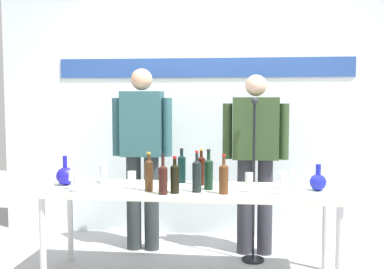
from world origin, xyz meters
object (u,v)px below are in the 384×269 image
Objects in this scene: presenter_left at (142,148)px; wine_glass_right_0 at (301,179)px; wine_bottle_5 at (175,177)px; wine_glass_right_4 at (283,175)px; wine_glass_left_2 at (72,176)px; wine_glass_left_3 at (132,176)px; wine_bottle_6 at (201,169)px; decanter_blue_left at (65,176)px; wine_glass_left_1 at (103,169)px; wine_glass_right_1 at (249,179)px; wine_glass_right_3 at (283,180)px; wine_bottle_0 at (197,175)px; wine_bottle_1 at (163,178)px; display_table at (190,195)px; presenter_right at (255,152)px; wine_glass_right_2 at (292,173)px; wine_bottle_2 at (182,168)px; wine_glass_left_0 at (104,171)px; microphone_stand at (253,208)px; wine_glass_left_4 at (78,179)px; wine_bottle_4 at (149,174)px; wine_bottle_7 at (209,173)px; wine_bottle_3 at (224,177)px; decanter_blue_right at (318,182)px.

wine_glass_right_0 is (1.41, -0.66, -0.16)m from presenter_left.
wine_glass_right_4 is at bearing 19.19° from wine_bottle_5.
wine_glass_left_3 is (0.46, 0.09, -0.00)m from wine_glass_left_2.
wine_bottle_6 is 0.58m from wine_glass_left_3.
wine_glass_right_0 is at bearing -1.21° from decanter_blue_left.
wine_bottle_6 reaches higher than wine_glass_left_1.
decanter_blue_left is 0.81× the size of wine_bottle_6.
wine_glass_right_0 is at bearing 11.57° from wine_glass_right_1.
wine_glass_left_2 is 1.65m from wine_glass_right_3.
wine_bottle_0 reaches higher than wine_bottle_1.
wine_bottle_6 is 0.81m from wine_glass_right_0.
wine_bottle_0 reaches higher than display_table.
presenter_right reaches higher than wine_glass_right_2.
wine_bottle_2 reaches higher than display_table.
wine_bottle_2 is 2.02× the size of wine_glass_right_4.
wine_glass_left_1 is (-0.67, -0.05, -0.01)m from wine_bottle_2.
wine_glass_left_0 is (-0.74, 0.10, 0.17)m from display_table.
microphone_stand is (0.69, 0.69, -0.37)m from wine_bottle_1.
wine_glass_left_4 is at bearing -105.56° from wine_glass_left_0.
display_table is 7.73× the size of wine_bottle_6.
wine_glass_right_4 is at bearing 6.95° from display_table.
wine_bottle_4 is at bearing -35.04° from wine_glass_left_1.
microphone_stand is (-0.22, 0.35, -0.35)m from wine_glass_right_4.
wine_glass_right_2 is (0.76, 0.35, -0.03)m from wine_bottle_0.
wine_bottle_7 reaches higher than wine_glass_right_4.
wine_glass_right_4 is at bearing -23.61° from presenter_left.
wine_bottle_5 is 1.81× the size of wine_glass_right_3.
wine_bottle_2 reaches higher than wine_glass_right_2.
wine_bottle_1 is 0.66m from wine_glass_left_0.
wine_bottle_0 reaches higher than wine_glass_right_4.
display_table is 0.95m from wine_glass_left_2.
wine_bottle_5 is (-0.63, -0.85, -0.10)m from presenter_right.
wine_bottle_6 reaches higher than wine_glass_right_3.
wine_glass_right_2 is (0.92, 0.41, -0.02)m from wine_bottle_5.
display_table is at bearing 168.91° from wine_bottle_7.
wine_bottle_6 reaches higher than wine_glass_left_2.
wine_glass_left_4 is at bearing -50.59° from wine_glass_left_2.
microphone_stand is at bearing 18.13° from wine_bottle_2.
wine_bottle_7 is at bearing 129.94° from wine_bottle_3.
wine_bottle_4 is 0.95× the size of wine_bottle_7.
wine_bottle_0 is 1.06× the size of wine_bottle_3.
presenter_right is 10.34× the size of wine_glass_left_0.
decanter_blue_right is 1.67m from presenter_left.
wine_bottle_3 is (0.28, -0.18, 0.18)m from display_table.
wine_glass_right_2 is (-0.04, 0.23, 0.01)m from wine_glass_right_0.
presenter_left is at bearing 143.47° from wine_glass_right_1.
wine_glass_left_0 is (-1.75, 0.07, 0.04)m from decanter_blue_right.
wine_glass_right_2 is 1.01× the size of wine_glass_right_4.
presenter_right is 1.06m from wine_bottle_5.
wine_bottle_1 is at bearing -35.89° from wine_glass_left_1.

